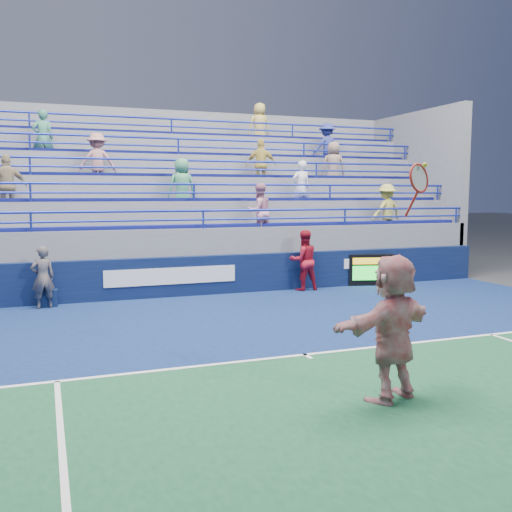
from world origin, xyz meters
name	(u,v)px	position (x,y,z in m)	size (l,w,h in m)	color
ground	(305,356)	(0.00, 0.00, 0.00)	(120.00, 120.00, 0.00)	#333538
sponsor_wall	(206,275)	(0.00, 6.50, 0.55)	(18.00, 0.32, 1.10)	#091334
bleacher_stand	(176,231)	(0.00, 10.27, 1.55)	(18.00, 5.60, 6.13)	slate
serve_speed_board	(371,270)	(5.17, 6.22, 0.49)	(1.40, 0.48, 0.98)	black
judge_chair	(49,297)	(-4.16, 6.25, 0.25)	(0.47, 0.47, 0.76)	#0D1B3F
tennis_player	(393,327)	(0.19, -2.35, 1.01)	(1.96, 1.17, 3.23)	silver
line_judge	(43,277)	(-4.27, 5.99, 0.78)	(0.57, 0.37, 1.56)	#151E3A
ball_girl	(304,260)	(2.87, 6.18, 0.89)	(0.86, 0.67, 1.77)	#A71324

